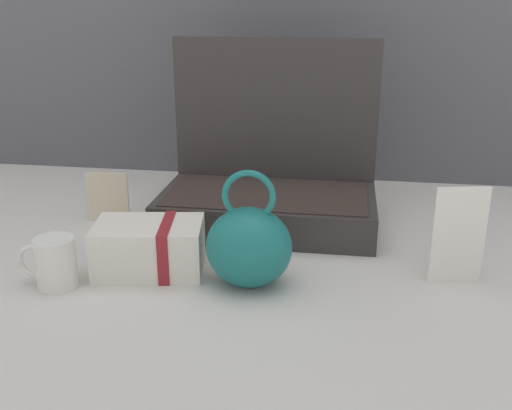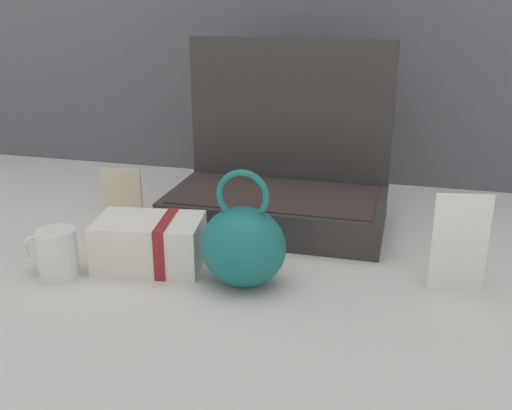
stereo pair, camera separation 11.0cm
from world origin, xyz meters
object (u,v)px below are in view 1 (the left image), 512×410
Objects in this scene: teal_pouch_handbag at (248,246)px; coffee_mug at (54,263)px; open_suitcase at (270,182)px; info_card_left at (459,235)px; cream_toiletry_bag at (151,247)px; poster_card_right at (108,197)px.

teal_pouch_handbag is 0.34m from coffee_mug.
open_suitcase reaches higher than info_card_left.
teal_pouch_handbag is 1.00× the size of cream_toiletry_bag.
poster_card_right is (-0.36, -0.06, -0.03)m from open_suitcase.
cream_toiletry_bag is at bearing 170.77° from teal_pouch_handbag.
open_suitcase is 0.37m from poster_card_right.
open_suitcase is at bearing 135.15° from info_card_left.
info_card_left is at bearing 10.36° from coffee_mug.
open_suitcase is at bearing 90.61° from teal_pouch_handbag.
info_card_left reaches higher than coffee_mug.
poster_card_right is at bearing 144.29° from teal_pouch_handbag.
info_card_left reaches higher than poster_card_right.
poster_card_right is (-0.18, 0.23, 0.01)m from cream_toiletry_bag.
teal_pouch_handbag is (0.00, -0.32, -0.02)m from open_suitcase.
open_suitcase is 0.32m from teal_pouch_handbag.
info_card_left is 0.76m from poster_card_right.
info_card_left is (0.70, 0.13, 0.04)m from coffee_mug.
open_suitcase is at bearing 57.55° from cream_toiletry_bag.
teal_pouch_handbag is at bearing 9.52° from coffee_mug.
teal_pouch_handbag is 0.19m from cream_toiletry_bag.
cream_toiletry_bag is at bearing -122.45° from open_suitcase.
poster_card_right is (-0.03, 0.32, 0.01)m from coffee_mug.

